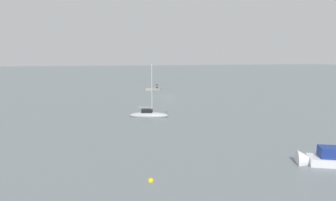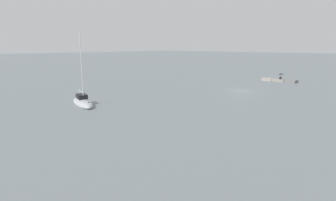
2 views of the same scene
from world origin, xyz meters
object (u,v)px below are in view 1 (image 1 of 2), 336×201
at_px(person_seated_dark_left, 157,87).
at_px(umbrella_open_black, 157,85).
at_px(sailboat_grey_near, 149,115).
at_px(motorboat_white_near, 328,160).
at_px(mooring_buoy_near, 151,181).

distance_m(person_seated_dark_left, umbrella_open_black, 0.88).
xyz_separation_m(umbrella_open_black, sailboat_grey_near, (9.87, 41.29, -1.34)).
xyz_separation_m(motorboat_white_near, mooring_buoy_near, (17.88, 0.02, -0.35)).
bearing_deg(sailboat_grey_near, umbrella_open_black, -176.10).
xyz_separation_m(umbrella_open_black, motorboat_white_near, (-3.20, 69.36, -1.25)).
relative_size(person_seated_dark_left, motorboat_white_near, 0.10).
relative_size(person_seated_dark_left, umbrella_open_black, 0.58).
bearing_deg(motorboat_white_near, umbrella_open_black, 25.84).
bearing_deg(mooring_buoy_near, umbrella_open_black, -101.95).
relative_size(umbrella_open_black, sailboat_grey_near, 0.13).
relative_size(person_seated_dark_left, mooring_buoy_near, 1.49).
bearing_deg(person_seated_dark_left, mooring_buoy_near, 70.99).
height_order(umbrella_open_black, motorboat_white_near, motorboat_white_near).
xyz_separation_m(person_seated_dark_left, motorboat_white_near, (-3.19, 69.13, -0.40)).
distance_m(person_seated_dark_left, sailboat_grey_near, 42.24).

